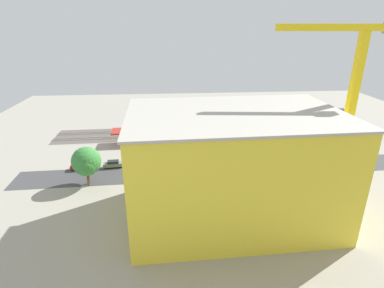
{
  "coord_description": "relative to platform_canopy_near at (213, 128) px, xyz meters",
  "views": [
    {
      "loc": [
        15.98,
        71.17,
        32.82
      ],
      "look_at": [
        10.26,
        -0.67,
        4.43
      ],
      "focal_mm": 28.54,
      "sensor_mm": 36.0,
      "label": 1
    }
  ],
  "objects": [
    {
      "name": "ground_plane",
      "position": [
        -2.89,
        15.0,
        -3.76
      ],
      "size": [
        164.8,
        164.8,
        0.0
      ],
      "primitive_type": "plane",
      "color": "#9E998C",
      "rests_on": "ground"
    },
    {
      "name": "rail_bed",
      "position": [
        -2.89,
        -7.63,
        -3.76
      ],
      "size": [
        103.38,
        16.65,
        0.01
      ],
      "primitive_type": "cube",
      "rotation": [
        0.0,
        0.0,
        0.03
      ],
      "color": "#5B544C",
      "rests_on": "ground"
    },
    {
      "name": "street_asphalt",
      "position": [
        -2.89,
        20.77,
        -3.76
      ],
      "size": [
        103.24,
        12.42,
        0.01
      ],
      "primitive_type": "cube",
      "rotation": [
        0.0,
        0.0,
        0.03
      ],
      "color": "#424244",
      "rests_on": "ground"
    },
    {
      "name": "track_rails",
      "position": [
        -2.89,
        -7.63,
        -3.58
      ],
      "size": [
        102.95,
        10.22,
        0.12
      ],
      "color": "#9E9EA8",
      "rests_on": "ground"
    },
    {
      "name": "platform_canopy_near",
      "position": [
        0.0,
        0.0,
        0.0
      ],
      "size": [
        59.64,
        7.37,
        4.02
      ],
      "color": "#A82D23",
      "rests_on": "ground"
    },
    {
      "name": "locomotive",
      "position": [
        -14.45,
        -10.25,
        -1.92
      ],
      "size": [
        15.93,
        3.32,
        5.14
      ],
      "color": "black",
      "rests_on": "ground"
    },
    {
      "name": "passenger_coach",
      "position": [
        -38.25,
        -10.25,
        -0.51
      ],
      "size": [
        17.49,
        3.41,
        6.15
      ],
      "color": "black",
      "rests_on": "ground"
    },
    {
      "name": "parked_car_0",
      "position": [
        -20.17,
        17.68,
        -3.03
      ],
      "size": [
        4.56,
        1.95,
        1.67
      ],
      "color": "black",
      "rests_on": "ground"
    },
    {
      "name": "parked_car_1",
      "position": [
        -11.6,
        17.0,
        -2.98
      ],
      "size": [
        4.14,
        1.99,
        1.73
      ],
      "color": "black",
      "rests_on": "ground"
    },
    {
      "name": "parked_car_2",
      "position": [
        -3.63,
        17.25,
        -2.99
      ],
      "size": [
        4.66,
        1.88,
        1.74
      ],
      "color": "black",
      "rests_on": "ground"
    },
    {
      "name": "parked_car_3",
      "position": [
        4.21,
        17.16,
        -3.07
      ],
      "size": [
        4.41,
        2.08,
        1.56
      ],
      "color": "black",
      "rests_on": "ground"
    },
    {
      "name": "parked_car_4",
      "position": [
        11.91,
        16.81,
        -2.99
      ],
      "size": [
        4.1,
        1.97,
        1.73
      ],
      "color": "black",
      "rests_on": "ground"
    },
    {
      "name": "parked_car_5",
      "position": [
        20.0,
        17.21,
        -3.03
      ],
      "size": [
        4.47,
        2.0,
        1.64
      ],
      "color": "black",
      "rests_on": "ground"
    },
    {
      "name": "parked_car_6",
      "position": [
        26.99,
        17.07,
        -3.0
      ],
      "size": [
        4.89,
        2.01,
        1.71
      ],
      "color": "black",
      "rests_on": "ground"
    },
    {
      "name": "parked_car_7",
      "position": [
        34.81,
        17.57,
        -2.97
      ],
      "size": [
        4.58,
        2.11,
        1.8
      ],
      "color": "black",
      "rests_on": "ground"
    },
    {
      "name": "construction_building",
      "position": [
        2.1,
        38.91,
        5.78
      ],
      "size": [
        35.59,
        23.83,
        19.1
      ],
      "primitive_type": "cube",
      "rotation": [
        0.0,
        0.0,
        0.03
      ],
      "color": "yellow",
      "rests_on": "ground"
    },
    {
      "name": "construction_roof_slab",
      "position": [
        2.1,
        38.91,
        15.53
      ],
      "size": [
        36.21,
        24.45,
        0.4
      ],
      "primitive_type": "cube",
      "rotation": [
        0.0,
        0.0,
        0.03
      ],
      "color": "#B7B2A8",
      "rests_on": "construction_building"
    },
    {
      "name": "tower_crane",
      "position": [
        -20.05,
        32.76,
        15.21
      ],
      "size": [
        21.13,
        3.95,
        33.3
      ],
      "color": "gray",
      "rests_on": "ground"
    },
    {
      "name": "box_truck_0",
      "position": [
        -4.09,
        22.54,
        -2.21
      ],
      "size": [
        9.08,
        3.05,
        3.16
      ],
      "color": "black",
      "rests_on": "ground"
    },
    {
      "name": "street_tree_0",
      "position": [
        31.0,
        25.06,
        1.64
      ],
      "size": [
        6.28,
        6.28,
        8.55
      ],
      "color": "brown",
      "rests_on": "ground"
    },
    {
      "name": "street_tree_1",
      "position": [
        1.65,
        26.46,
        2.09
      ],
      "size": [
        5.8,
        5.8,
        8.78
      ],
      "color": "brown",
      "rests_on": "ground"
    },
    {
      "name": "street_tree_2",
      "position": [
        30.89,
        26.08,
        1.22
      ],
      "size": [
        4.76,
        4.76,
        7.38
      ],
      "color": "brown",
      "rests_on": "ground"
    },
    {
      "name": "street_tree_3",
      "position": [
        -1.47,
        25.16,
        1.3
      ],
      "size": [
        6.23,
        6.23,
        8.2
      ],
      "color": "brown",
      "rests_on": "ground"
    },
    {
      "name": "street_tree_4",
      "position": [
        8.38,
        25.59,
        1.05
      ],
      "size": [
        4.53,
        4.53,
        7.1
      ],
      "color": "brown",
      "rests_on": "ground"
    },
    {
      "name": "street_tree_5",
      "position": [
        -8.18,
        24.98,
        2.28
      ],
      "size": [
        6.3,
        6.3,
        9.21
      ],
      "color": "brown",
      "rests_on": "ground"
    },
    {
      "name": "traffic_light",
      "position": [
        -8.36,
        25.38,
        1.01
      ],
      "size": [
        0.5,
        0.36,
        7.3
      ],
      "color": "#333333",
      "rests_on": "ground"
    }
  ]
}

